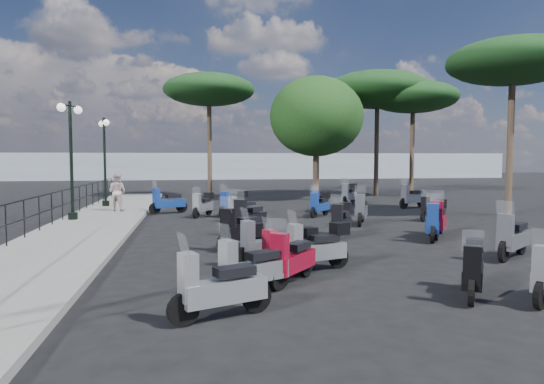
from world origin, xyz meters
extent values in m
plane|color=black|center=(0.00, 0.00, 0.00)|extent=(120.00, 120.00, 0.00)
cube|color=slate|center=(-6.50, 3.00, 0.07)|extent=(3.00, 30.00, 0.15)
cylinder|color=black|center=(-7.80, -0.62, 0.70)|extent=(0.04, 0.04, 1.10)
cylinder|color=black|center=(-7.80, 0.75, 0.70)|extent=(0.04, 0.04, 1.10)
cylinder|color=black|center=(-7.80, 2.12, 0.70)|extent=(0.04, 0.04, 1.10)
cylinder|color=black|center=(-7.80, 3.48, 0.70)|extent=(0.04, 0.04, 1.10)
cylinder|color=black|center=(-7.80, 4.85, 0.70)|extent=(0.04, 0.04, 1.10)
cylinder|color=black|center=(-7.80, 6.22, 0.70)|extent=(0.04, 0.04, 1.10)
cylinder|color=black|center=(-7.80, 7.59, 0.70)|extent=(0.04, 0.04, 1.10)
cylinder|color=black|center=(-7.80, 8.96, 0.70)|extent=(0.04, 0.04, 1.10)
cylinder|color=black|center=(-7.80, 10.33, 0.70)|extent=(0.04, 0.04, 1.10)
cylinder|color=black|center=(-7.80, 11.69, 0.70)|extent=(0.04, 0.04, 1.10)
cylinder|color=black|center=(-7.80, 13.06, 0.70)|extent=(0.04, 0.04, 1.10)
cylinder|color=black|center=(-7.80, 14.43, 0.70)|extent=(0.04, 0.04, 1.10)
cylinder|color=black|center=(-7.80, 15.80, 0.70)|extent=(0.04, 0.04, 1.10)
cube|color=black|center=(-7.80, 2.80, 1.23)|extent=(0.04, 26.00, 0.04)
cube|color=black|center=(-7.80, 2.80, 0.70)|extent=(0.04, 26.00, 0.04)
cylinder|color=black|center=(-7.45, 4.89, 0.28)|extent=(0.35, 0.35, 0.26)
cylinder|color=black|center=(-7.45, 4.89, 2.33)|extent=(0.12, 0.12, 4.35)
cylinder|color=black|center=(-7.45, 4.89, 4.34)|extent=(0.41, 0.92, 0.04)
sphere|color=white|center=(-7.27, 5.35, 4.23)|extent=(0.30, 0.30, 0.30)
sphere|color=white|center=(-7.63, 4.44, 4.23)|extent=(0.30, 0.30, 0.30)
cylinder|color=black|center=(-7.15, 10.00, 0.28)|extent=(0.33, 0.33, 0.25)
cylinder|color=black|center=(-7.15, 10.00, 2.24)|extent=(0.11, 0.11, 4.18)
cylinder|color=black|center=(-7.15, 10.00, 4.17)|extent=(0.39, 0.89, 0.04)
sphere|color=white|center=(-7.32, 10.43, 4.07)|extent=(0.29, 0.29, 0.29)
sphere|color=white|center=(-6.97, 9.56, 4.07)|extent=(0.29, 0.29, 0.29)
imported|color=#C0A2A1|center=(-6.26, 7.70, 0.97)|extent=(0.98, 0.89, 1.64)
cylinder|color=black|center=(-2.51, -5.89, 0.24)|extent=(0.46, 0.32, 0.48)
cylinder|color=black|center=(-1.48, -5.31, 0.24)|extent=(0.46, 0.32, 0.48)
cube|color=#AEB3B9|center=(-1.95, -5.57, 0.42)|extent=(1.29, 0.92, 0.34)
cube|color=black|center=(-1.80, -5.49, 0.69)|extent=(0.66, 0.55, 0.14)
cube|color=#AEB3B9|center=(-2.44, -5.85, 0.69)|extent=(0.34, 0.37, 0.69)
plane|color=white|center=(-2.49, -5.88, 1.14)|extent=(0.25, 0.37, 0.37)
cylinder|color=black|center=(-1.51, -5.37, 0.24)|extent=(0.38, 0.44, 0.48)
cylinder|color=black|center=(-0.76, -4.44, 0.24)|extent=(0.38, 0.44, 0.48)
cube|color=maroon|center=(-1.10, -4.87, 0.42)|extent=(1.08, 1.22, 0.34)
cube|color=black|center=(-1.00, -4.74, 0.70)|extent=(0.61, 0.65, 0.14)
cube|color=maroon|center=(-1.46, -5.31, 0.70)|extent=(0.37, 0.36, 0.70)
plane|color=white|center=(-1.50, -5.36, 1.15)|extent=(0.34, 0.30, 0.37)
cylinder|color=black|center=(-1.92, -3.50, 0.24)|extent=(0.49, 0.26, 0.48)
cylinder|color=black|center=(-0.79, -3.08, 0.24)|extent=(0.49, 0.26, 0.48)
cube|color=#56595F|center=(-1.30, -3.27, 0.42)|extent=(1.34, 0.77, 0.34)
cube|color=black|center=(-1.14, -3.22, 0.70)|extent=(0.67, 0.49, 0.14)
cube|color=#56595F|center=(-1.84, -3.47, 0.70)|extent=(0.31, 0.36, 0.70)
plane|color=white|center=(-1.90, -3.49, 1.15)|extent=(0.20, 0.38, 0.37)
cylinder|color=black|center=(-1.64, 0.80, 0.26)|extent=(0.41, 0.48, 0.53)
cylinder|color=black|center=(-0.84, 1.84, 0.26)|extent=(0.41, 0.48, 0.53)
cube|color=black|center=(-1.21, 1.37, 0.46)|extent=(1.17, 1.36, 0.37)
cube|color=black|center=(-1.09, 1.51, 0.77)|extent=(0.66, 0.72, 0.15)
cube|color=black|center=(-1.59, 0.87, 0.77)|extent=(0.41, 0.39, 0.77)
plane|color=white|center=(-1.63, 0.82, 1.26)|extent=(0.38, 0.32, 0.41)
cylinder|color=black|center=(-2.92, 5.60, 0.23)|extent=(0.30, 0.45, 0.46)
cylinder|color=black|center=(-2.38, 6.62, 0.23)|extent=(0.30, 0.45, 0.46)
cube|color=#AEB3B9|center=(-2.62, 6.15, 0.41)|extent=(0.88, 1.26, 0.33)
cube|color=black|center=(-2.55, 6.30, 0.68)|extent=(0.53, 0.65, 0.14)
cube|color=#AEB3B9|center=(-2.88, 5.67, 0.68)|extent=(0.36, 0.32, 0.68)
plane|color=white|center=(-2.91, 5.62, 1.11)|extent=(0.36, 0.24, 0.36)
cube|color=black|center=(-2.37, 6.64, 0.85)|extent=(0.43, 0.43, 0.25)
cylinder|color=black|center=(-4.67, 7.30, 0.26)|extent=(0.50, 0.34, 0.51)
cylinder|color=black|center=(-3.53, 7.91, 0.26)|extent=(0.50, 0.34, 0.51)
cube|color=navy|center=(-4.05, 7.63, 0.45)|extent=(1.40, 0.98, 0.36)
cube|color=black|center=(-3.89, 7.72, 0.75)|extent=(0.72, 0.59, 0.15)
cube|color=navy|center=(-4.59, 7.34, 0.75)|extent=(0.36, 0.39, 0.75)
plane|color=white|center=(-4.65, 7.31, 1.23)|extent=(0.27, 0.40, 0.40)
cylinder|color=black|center=(-3.18, -7.02, 0.24)|extent=(0.49, 0.28, 0.49)
cylinder|color=black|center=(-2.05, -6.56, 0.24)|extent=(0.49, 0.28, 0.49)
cube|color=#A0A4A8|center=(-2.57, -6.77, 0.43)|extent=(1.35, 0.81, 0.34)
cube|color=black|center=(-2.41, -6.70, 0.71)|extent=(0.68, 0.51, 0.14)
cube|color=#A0A4A8|center=(-3.10, -6.99, 0.71)|extent=(0.32, 0.37, 0.71)
plane|color=white|center=(-3.16, -7.01, 1.16)|extent=(0.22, 0.39, 0.38)
cylinder|color=black|center=(-1.53, -4.17, 0.22)|extent=(0.43, 0.26, 0.43)
cylinder|color=black|center=(-0.55, -3.73, 0.22)|extent=(0.43, 0.26, 0.43)
cube|color=maroon|center=(-1.00, -3.93, 0.38)|extent=(1.19, 0.76, 0.31)
cube|color=black|center=(-0.86, -3.87, 0.63)|extent=(0.60, 0.47, 0.13)
cube|color=maroon|center=(-1.47, -4.14, 0.63)|extent=(0.29, 0.33, 0.63)
plane|color=white|center=(-1.52, -4.16, 1.03)|extent=(0.20, 0.34, 0.33)
cube|color=black|center=(-0.53, -3.72, 0.79)|extent=(0.40, 0.39, 0.23)
cylinder|color=black|center=(-2.22, -1.58, 0.26)|extent=(0.46, 0.42, 0.52)
cylinder|color=black|center=(-1.25, -0.73, 0.26)|extent=(0.46, 0.42, 0.52)
cube|color=black|center=(-1.69, -1.12, 0.45)|extent=(1.29, 1.20, 0.37)
cube|color=black|center=(-1.56, -1.00, 0.75)|extent=(0.70, 0.67, 0.15)
cube|color=black|center=(-2.15, -1.52, 0.75)|extent=(0.39, 0.40, 0.75)
plane|color=white|center=(-2.20, -1.57, 1.24)|extent=(0.33, 0.36, 0.40)
cylinder|color=black|center=(-1.63, 4.28, 0.23)|extent=(0.44, 0.29, 0.45)
cylinder|color=black|center=(-0.62, 4.79, 0.23)|extent=(0.44, 0.29, 0.45)
cube|color=#AEB3B9|center=(-1.08, 4.56, 0.40)|extent=(1.23, 0.85, 0.32)
cube|color=black|center=(-0.94, 4.63, 0.66)|extent=(0.63, 0.51, 0.13)
cube|color=#AEB3B9|center=(-1.56, 4.31, 0.66)|extent=(0.31, 0.35, 0.66)
plane|color=white|center=(-1.61, 4.28, 1.08)|extent=(0.23, 0.35, 0.35)
cylinder|color=black|center=(-1.81, 5.66, 0.24)|extent=(0.42, 0.42, 0.49)
cylinder|color=black|center=(-0.95, 6.53, 0.24)|extent=(0.42, 0.42, 0.49)
cube|color=navy|center=(-1.34, 6.13, 0.43)|extent=(1.18, 1.18, 0.35)
cube|color=black|center=(-1.22, 6.25, 0.71)|extent=(0.65, 0.65, 0.14)
cube|color=navy|center=(-1.75, 5.72, 0.71)|extent=(0.37, 0.37, 0.71)
plane|color=white|center=(-1.79, 5.67, 1.17)|extent=(0.33, 0.33, 0.38)
cube|color=black|center=(-0.94, 6.54, 0.90)|extent=(0.48, 0.48, 0.26)
cylinder|color=black|center=(1.47, -6.80, 0.23)|extent=(0.33, 0.43, 0.45)
cylinder|color=black|center=(2.09, -5.86, 0.23)|extent=(0.33, 0.43, 0.45)
cube|color=black|center=(1.81, -6.29, 0.39)|extent=(0.94, 1.19, 0.32)
cube|color=black|center=(1.90, -6.16, 0.66)|extent=(0.55, 0.63, 0.13)
cube|color=black|center=(1.51, -6.73, 0.66)|extent=(0.35, 0.33, 0.66)
plane|color=white|center=(1.48, -6.78, 1.08)|extent=(0.34, 0.26, 0.35)
cube|color=black|center=(2.10, -5.84, 0.83)|extent=(0.43, 0.43, 0.24)
cylinder|color=black|center=(-1.00, -4.17, 0.24)|extent=(0.49, 0.25, 0.48)
cylinder|color=black|center=(0.14, -3.79, 0.24)|extent=(0.49, 0.25, 0.48)
cube|color=#A0A4A8|center=(-0.39, -3.96, 0.42)|extent=(1.34, 0.74, 0.34)
cube|color=black|center=(-0.22, -3.91, 0.70)|extent=(0.66, 0.48, 0.14)
cube|color=#A0A4A8|center=(-0.93, -4.15, 0.70)|extent=(0.30, 0.35, 0.70)
plane|color=white|center=(-0.98, -4.16, 1.15)|extent=(0.20, 0.39, 0.37)
cube|color=black|center=(0.15, -3.78, 0.88)|extent=(0.42, 0.41, 0.26)
cylinder|color=black|center=(1.12, -0.37, 0.25)|extent=(0.33, 0.48, 0.49)
cylinder|color=black|center=(1.73, 0.69, 0.25)|extent=(0.33, 0.48, 0.49)
cube|color=black|center=(1.45, 0.20, 0.43)|extent=(0.97, 1.32, 0.35)
cube|color=black|center=(1.54, 0.35, 0.72)|extent=(0.57, 0.68, 0.14)
cube|color=black|center=(1.16, -0.30, 0.72)|extent=(0.38, 0.35, 0.72)
plane|color=white|center=(1.13, -0.36, 1.18)|extent=(0.38, 0.26, 0.38)
cube|color=black|center=(1.74, 0.70, 0.90)|extent=(0.46, 0.46, 0.27)
cylinder|color=black|center=(2.77, 2.28, 0.26)|extent=(0.31, 0.52, 0.52)
cylinder|color=black|center=(3.30, 3.48, 0.26)|extent=(0.31, 0.52, 0.52)
cube|color=#56595F|center=(3.06, 2.93, 0.46)|extent=(0.91, 1.44, 0.37)
cube|color=black|center=(3.13, 3.10, 0.76)|extent=(0.56, 0.73, 0.15)
cube|color=#56595F|center=(2.81, 2.36, 0.76)|extent=(0.40, 0.35, 0.76)
plane|color=white|center=(2.78, 2.30, 1.25)|extent=(0.41, 0.25, 0.40)
cylinder|color=black|center=(2.33, 6.91, 0.22)|extent=(0.33, 0.42, 0.45)
cylinder|color=black|center=(2.96, 7.84, 0.22)|extent=(0.33, 0.42, 0.45)
cube|color=navy|center=(2.67, 7.42, 0.39)|extent=(0.94, 1.19, 0.32)
cube|color=black|center=(2.76, 7.55, 0.65)|extent=(0.54, 0.62, 0.13)
cube|color=navy|center=(2.37, 6.97, 0.65)|extent=(0.35, 0.33, 0.65)
plane|color=white|center=(2.34, 6.93, 1.07)|extent=(0.34, 0.26, 0.35)
cylinder|color=black|center=(2.46, -7.14, 0.23)|extent=(0.44, 0.34, 0.47)
cube|color=#AEB3B9|center=(2.52, -7.09, 0.68)|extent=(0.34, 0.36, 0.68)
plane|color=white|center=(2.47, -7.13, 1.12)|extent=(0.27, 0.35, 0.36)
cylinder|color=black|center=(3.69, -1.22, 0.26)|extent=(0.32, 0.51, 0.52)
cylinder|color=black|center=(4.25, -0.06, 0.26)|extent=(0.32, 0.51, 0.52)
cube|color=navy|center=(3.99, -0.59, 0.45)|extent=(0.94, 1.42, 0.37)
cube|color=black|center=(4.07, -0.42, 0.75)|extent=(0.57, 0.72, 0.15)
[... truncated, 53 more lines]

